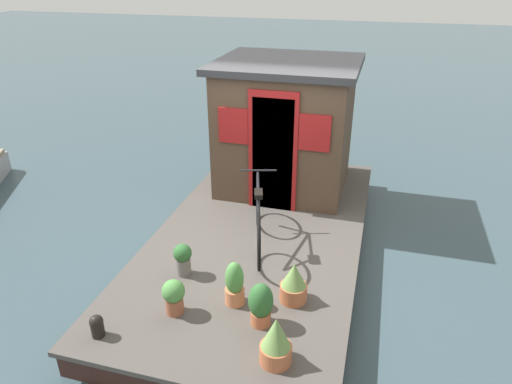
% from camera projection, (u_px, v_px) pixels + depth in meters
% --- Properties ---
extents(ground_plane, '(60.00, 60.00, 0.00)m').
position_uv_depth(ground_plane, '(260.00, 253.00, 6.61)').
color(ground_plane, '#384C54').
extents(houseboat_deck, '(5.42, 2.77, 0.37)m').
position_uv_depth(houseboat_deck, '(260.00, 242.00, 6.53)').
color(houseboat_deck, '#4C4742').
rests_on(houseboat_deck, ground_plane).
extents(houseboat_cabin, '(1.97, 2.16, 2.04)m').
position_uv_depth(houseboat_cabin, '(286.00, 125.00, 7.37)').
color(houseboat_cabin, '#4C3828').
rests_on(houseboat_cabin, houseboat_deck).
extents(bicycle, '(1.72, 0.63, 0.87)m').
position_uv_depth(bicycle, '(258.00, 217.00, 5.99)').
color(bicycle, black).
rests_on(bicycle, houseboat_deck).
extents(potted_plant_mint, '(0.22, 0.22, 0.41)m').
position_uv_depth(potted_plant_mint, '(183.00, 258.00, 5.46)').
color(potted_plant_mint, slate).
rests_on(potted_plant_mint, houseboat_deck).
extents(potted_plant_geranium, '(0.22, 0.22, 0.52)m').
position_uv_depth(potted_plant_geranium, '(235.00, 284.00, 4.98)').
color(potted_plant_geranium, '#C6754C').
rests_on(potted_plant_geranium, houseboat_deck).
extents(potted_plant_fern, '(0.26, 0.26, 0.49)m').
position_uv_depth(potted_plant_fern, '(261.00, 304.00, 4.69)').
color(potted_plant_fern, '#B2603D').
rests_on(potted_plant_fern, houseboat_deck).
extents(potted_plant_sage, '(0.24, 0.24, 0.40)m').
position_uv_depth(potted_plant_sage, '(174.00, 296.00, 4.85)').
color(potted_plant_sage, '#935138').
rests_on(potted_plant_sage, houseboat_deck).
extents(potted_plant_succulent, '(0.31, 0.31, 0.51)m').
position_uv_depth(potted_plant_succulent, '(276.00, 341.00, 4.24)').
color(potted_plant_succulent, '#B2603D').
rests_on(potted_plant_succulent, houseboat_deck).
extents(potted_plant_ivy, '(0.30, 0.30, 0.47)m').
position_uv_depth(potted_plant_ivy, '(294.00, 283.00, 5.03)').
color(potted_plant_ivy, '#B2603D').
rests_on(potted_plant_ivy, houseboat_deck).
extents(mooring_bollard, '(0.14, 0.14, 0.25)m').
position_uv_depth(mooring_bollard, '(97.00, 325.00, 4.58)').
color(mooring_bollard, black).
rests_on(mooring_bollard, houseboat_deck).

